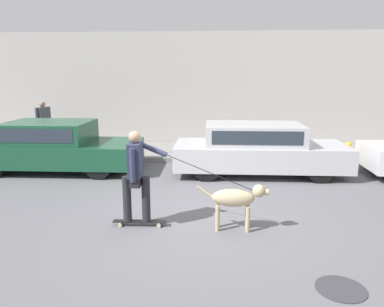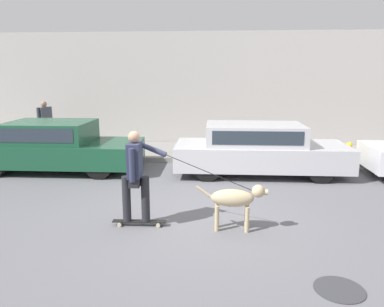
{
  "view_description": "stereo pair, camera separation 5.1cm",
  "coord_description": "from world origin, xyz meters",
  "px_view_note": "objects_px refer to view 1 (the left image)",
  "views": [
    {
      "loc": [
        0.36,
        -6.35,
        2.54
      ],
      "look_at": [
        -0.17,
        1.08,
        0.95
      ],
      "focal_mm": 35.0,
      "sensor_mm": 36.0,
      "label": 1
    },
    {
      "loc": [
        0.41,
        -6.34,
        2.54
      ],
      "look_at": [
        -0.17,
        1.08,
        0.95
      ],
      "focal_mm": 35.0,
      "sensor_mm": 36.0,
      "label": 2
    }
  ],
  "objects_px": {
    "skateboarder": "(136,173)",
    "fire_hydrant": "(347,154)",
    "pedestrian_with_bag": "(43,122)",
    "dog": "(236,199)",
    "parked_car_1": "(258,149)",
    "parked_car_0": "(55,147)"
  },
  "relations": [
    {
      "from": "skateboarder",
      "to": "fire_hydrant",
      "type": "distance_m",
      "value": 6.59
    },
    {
      "from": "skateboarder",
      "to": "pedestrian_with_bag",
      "type": "relative_size",
      "value": 1.61
    },
    {
      "from": "fire_hydrant",
      "to": "pedestrian_with_bag",
      "type": "bearing_deg",
      "value": 169.66
    },
    {
      "from": "skateboarder",
      "to": "fire_hydrant",
      "type": "bearing_deg",
      "value": 40.0
    },
    {
      "from": "dog",
      "to": "skateboarder",
      "type": "bearing_deg",
      "value": 179.66
    },
    {
      "from": "dog",
      "to": "fire_hydrant",
      "type": "distance_m",
      "value": 5.5
    },
    {
      "from": "fire_hydrant",
      "to": "parked_car_1",
      "type": "bearing_deg",
      "value": -162.09
    },
    {
      "from": "parked_car_0",
      "to": "pedestrian_with_bag",
      "type": "bearing_deg",
      "value": 119.57
    },
    {
      "from": "fire_hydrant",
      "to": "parked_car_0",
      "type": "bearing_deg",
      "value": -174.11
    },
    {
      "from": "parked_car_0",
      "to": "dog",
      "type": "xyz_separation_m",
      "value": [
        4.65,
        -3.63,
        -0.1
      ]
    },
    {
      "from": "dog",
      "to": "fire_hydrant",
      "type": "relative_size",
      "value": 1.62
    },
    {
      "from": "parked_car_1",
      "to": "skateboarder",
      "type": "bearing_deg",
      "value": -124.37
    },
    {
      "from": "parked_car_1",
      "to": "pedestrian_with_bag",
      "type": "xyz_separation_m",
      "value": [
        -6.85,
        2.52,
        0.32
      ]
    },
    {
      "from": "dog",
      "to": "skateboarder",
      "type": "distance_m",
      "value": 1.7
    },
    {
      "from": "dog",
      "to": "pedestrian_with_bag",
      "type": "bearing_deg",
      "value": 136.22
    },
    {
      "from": "skateboarder",
      "to": "fire_hydrant",
      "type": "height_order",
      "value": "skateboarder"
    },
    {
      "from": "parked_car_1",
      "to": "fire_hydrant",
      "type": "bearing_deg",
      "value": 17.05
    },
    {
      "from": "parked_car_0",
      "to": "skateboarder",
      "type": "distance_m",
      "value": 4.68
    },
    {
      "from": "parked_car_0",
      "to": "pedestrian_with_bag",
      "type": "distance_m",
      "value": 2.94
    },
    {
      "from": "parked_car_0",
      "to": "parked_car_1",
      "type": "xyz_separation_m",
      "value": [
        5.36,
        0.0,
        0.01
      ]
    },
    {
      "from": "parked_car_0",
      "to": "dog",
      "type": "height_order",
      "value": "parked_car_0"
    },
    {
      "from": "parked_car_1",
      "to": "dog",
      "type": "height_order",
      "value": "parked_car_1"
    }
  ]
}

